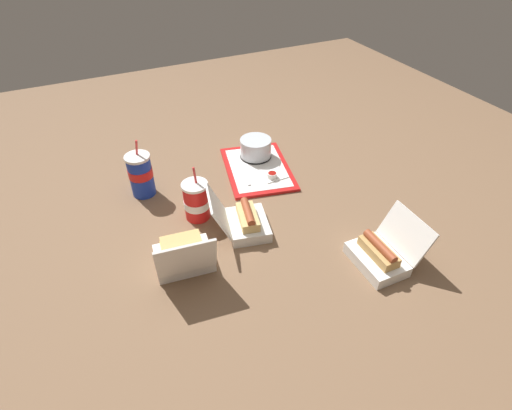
{
  "coord_description": "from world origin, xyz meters",
  "views": [
    {
      "loc": [
        -1.02,
        0.44,
        0.94
      ],
      "look_at": [
        -0.02,
        -0.03,
        0.05
      ],
      "focal_mm": 28.0,
      "sensor_mm": 36.0,
      "label": 1
    }
  ],
  "objects_px": {
    "soda_cup_front": "(141,174)",
    "plastic_fork": "(246,177)",
    "cake_container": "(256,149)",
    "food_tray": "(258,169)",
    "soda_cup_left": "(196,201)",
    "ketchup_cup": "(272,175)",
    "clamshell_hotdog_center": "(381,254)",
    "clamshell_sandwich_back": "(184,255)",
    "clamshell_hotdog_right": "(244,221)"
  },
  "relations": [
    {
      "from": "cake_container",
      "to": "food_tray",
      "type": "bearing_deg",
      "value": 159.84
    },
    {
      "from": "clamshell_hotdog_center",
      "to": "clamshell_hotdog_right",
      "type": "relative_size",
      "value": 0.84
    },
    {
      "from": "soda_cup_left",
      "to": "plastic_fork",
      "type": "bearing_deg",
      "value": -62.71
    },
    {
      "from": "clamshell_sandwich_back",
      "to": "clamshell_hotdog_right",
      "type": "distance_m",
      "value": 0.25
    },
    {
      "from": "ketchup_cup",
      "to": "soda_cup_front",
      "type": "xyz_separation_m",
      "value": [
        0.14,
        0.49,
        0.06
      ]
    },
    {
      "from": "plastic_fork",
      "to": "clamshell_sandwich_back",
      "type": "relative_size",
      "value": 0.54
    },
    {
      "from": "ketchup_cup",
      "to": "clamshell_sandwich_back",
      "type": "bearing_deg",
      "value": 122.2
    },
    {
      "from": "soda_cup_front",
      "to": "cake_container",
      "type": "bearing_deg",
      "value": -85.74
    },
    {
      "from": "soda_cup_left",
      "to": "soda_cup_front",
      "type": "height_order",
      "value": "soda_cup_front"
    },
    {
      "from": "food_tray",
      "to": "clamshell_sandwich_back",
      "type": "bearing_deg",
      "value": 131.17
    },
    {
      "from": "ketchup_cup",
      "to": "soda_cup_front",
      "type": "height_order",
      "value": "soda_cup_front"
    },
    {
      "from": "cake_container",
      "to": "ketchup_cup",
      "type": "relative_size",
      "value": 3.42
    },
    {
      "from": "clamshell_sandwich_back",
      "to": "clamshell_hotdog_center",
      "type": "bearing_deg",
      "value": -114.73
    },
    {
      "from": "ketchup_cup",
      "to": "plastic_fork",
      "type": "distance_m",
      "value": 0.11
    },
    {
      "from": "soda_cup_left",
      "to": "clamshell_sandwich_back",
      "type": "bearing_deg",
      "value": 150.92
    },
    {
      "from": "clamshell_sandwich_back",
      "to": "soda_cup_front",
      "type": "height_order",
      "value": "soda_cup_front"
    },
    {
      "from": "cake_container",
      "to": "soda_cup_left",
      "type": "relative_size",
      "value": 0.66
    },
    {
      "from": "cake_container",
      "to": "clamshell_hotdog_right",
      "type": "relative_size",
      "value": 0.59
    },
    {
      "from": "ketchup_cup",
      "to": "soda_cup_front",
      "type": "relative_size",
      "value": 0.17
    },
    {
      "from": "soda_cup_left",
      "to": "soda_cup_front",
      "type": "xyz_separation_m",
      "value": [
        0.22,
        0.14,
        0.02
      ]
    },
    {
      "from": "clamshell_hotdog_center",
      "to": "soda_cup_front",
      "type": "relative_size",
      "value": 0.84
    },
    {
      "from": "soda_cup_front",
      "to": "plastic_fork",
      "type": "bearing_deg",
      "value": -103.57
    },
    {
      "from": "clamshell_hotdog_right",
      "to": "soda_cup_left",
      "type": "distance_m",
      "value": 0.19
    },
    {
      "from": "cake_container",
      "to": "clamshell_hotdog_center",
      "type": "height_order",
      "value": "clamshell_hotdog_center"
    },
    {
      "from": "clamshell_hotdog_center",
      "to": "soda_cup_left",
      "type": "xyz_separation_m",
      "value": [
        0.46,
        0.44,
        0.03
      ]
    },
    {
      "from": "cake_container",
      "to": "clamshell_hotdog_center",
      "type": "relative_size",
      "value": 0.71
    },
    {
      "from": "food_tray",
      "to": "clamshell_sandwich_back",
      "type": "xyz_separation_m",
      "value": [
        -0.39,
        0.44,
        0.04
      ]
    },
    {
      "from": "ketchup_cup",
      "to": "clamshell_sandwich_back",
      "type": "relative_size",
      "value": 0.2
    },
    {
      "from": "clamshell_hotdog_right",
      "to": "soda_cup_left",
      "type": "height_order",
      "value": "soda_cup_left"
    },
    {
      "from": "plastic_fork",
      "to": "cake_container",
      "type": "bearing_deg",
      "value": -28.24
    },
    {
      "from": "food_tray",
      "to": "clamshell_hotdog_right",
      "type": "relative_size",
      "value": 1.81
    },
    {
      "from": "ketchup_cup",
      "to": "clamshell_hotdog_center",
      "type": "xyz_separation_m",
      "value": [
        -0.55,
        -0.1,
        0.01
      ]
    },
    {
      "from": "plastic_fork",
      "to": "soda_cup_left",
      "type": "height_order",
      "value": "soda_cup_left"
    },
    {
      "from": "food_tray",
      "to": "clamshell_hotdog_right",
      "type": "distance_m",
      "value": 0.38
    },
    {
      "from": "plastic_fork",
      "to": "food_tray",
      "type": "bearing_deg",
      "value": -46.01
    },
    {
      "from": "food_tray",
      "to": "clamshell_sandwich_back",
      "type": "relative_size",
      "value": 2.06
    },
    {
      "from": "ketchup_cup",
      "to": "clamshell_hotdog_right",
      "type": "bearing_deg",
      "value": 134.79
    },
    {
      "from": "soda_cup_front",
      "to": "food_tray",
      "type": "bearing_deg",
      "value": -95.43
    },
    {
      "from": "food_tray",
      "to": "clamshell_hotdog_center",
      "type": "bearing_deg",
      "value": -169.53
    },
    {
      "from": "cake_container",
      "to": "plastic_fork",
      "type": "bearing_deg",
      "value": 141.18
    },
    {
      "from": "ketchup_cup",
      "to": "soda_cup_front",
      "type": "bearing_deg",
      "value": 73.91
    },
    {
      "from": "cake_container",
      "to": "ketchup_cup",
      "type": "height_order",
      "value": "cake_container"
    },
    {
      "from": "ketchup_cup",
      "to": "soda_cup_left",
      "type": "height_order",
      "value": "soda_cup_left"
    },
    {
      "from": "food_tray",
      "to": "soda_cup_left",
      "type": "relative_size",
      "value": 2.03
    },
    {
      "from": "clamshell_hotdog_right",
      "to": "ketchup_cup",
      "type": "bearing_deg",
      "value": -45.21
    },
    {
      "from": "cake_container",
      "to": "clamshell_sandwich_back",
      "type": "bearing_deg",
      "value": 134.78
    },
    {
      "from": "cake_container",
      "to": "plastic_fork",
      "type": "relative_size",
      "value": 1.24
    },
    {
      "from": "plastic_fork",
      "to": "clamshell_hotdog_center",
      "type": "height_order",
      "value": "clamshell_hotdog_center"
    },
    {
      "from": "cake_container",
      "to": "clamshell_hotdog_right",
      "type": "bearing_deg",
      "value": 149.66
    },
    {
      "from": "clamshell_hotdog_center",
      "to": "ketchup_cup",
      "type": "bearing_deg",
      "value": 10.36
    }
  ]
}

